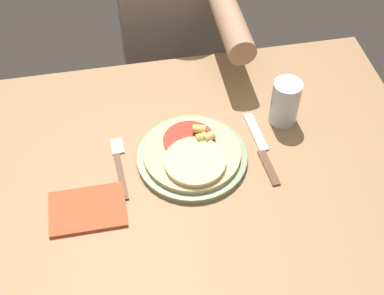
{
  "coord_description": "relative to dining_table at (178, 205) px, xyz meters",
  "views": [
    {
      "loc": [
        -0.1,
        -0.71,
        1.66
      ],
      "look_at": [
        0.04,
        0.04,
        0.77
      ],
      "focal_mm": 50.0,
      "sensor_mm": 36.0,
      "label": 1
    }
  ],
  "objects": [
    {
      "name": "dining_table",
      "position": [
        0.0,
        0.0,
        0.0
      ],
      "size": [
        1.14,
        0.78,
        0.73
      ],
      "color": "#9E754C",
      "rests_on": "ground_plane"
    },
    {
      "name": "knife",
      "position": [
        0.2,
        0.04,
        0.12
      ],
      "size": [
        0.03,
        0.22,
        0.0
      ],
      "color": "brown",
      "rests_on": "dining_table"
    },
    {
      "name": "fork",
      "position": [
        -0.12,
        0.06,
        0.12
      ],
      "size": [
        0.03,
        0.18,
        0.0
      ],
      "color": "brown",
      "rests_on": "dining_table"
    },
    {
      "name": "napkin",
      "position": [
        -0.2,
        -0.06,
        0.12
      ],
      "size": [
        0.16,
        0.11,
        0.01
      ],
      "color": "#C6512D",
      "rests_on": "dining_table"
    },
    {
      "name": "drinking_glass",
      "position": [
        0.28,
        0.12,
        0.17
      ],
      "size": [
        0.07,
        0.07,
        0.12
      ],
      "color": "silver",
      "rests_on": "dining_table"
    },
    {
      "name": "pizza",
      "position": [
        0.04,
        0.04,
        0.14
      ],
      "size": [
        0.22,
        0.22,
        0.04
      ],
      "color": "#E0C689",
      "rests_on": "plate"
    },
    {
      "name": "person_diner",
      "position": [
        0.1,
        0.64,
        0.07
      ],
      "size": [
        0.33,
        0.52,
        1.17
      ],
      "color": "#2D2D38",
      "rests_on": "ground_plane"
    },
    {
      "name": "plate",
      "position": [
        0.04,
        0.04,
        0.12
      ],
      "size": [
        0.25,
        0.25,
        0.01
      ],
      "color": "gray",
      "rests_on": "dining_table"
    }
  ]
}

